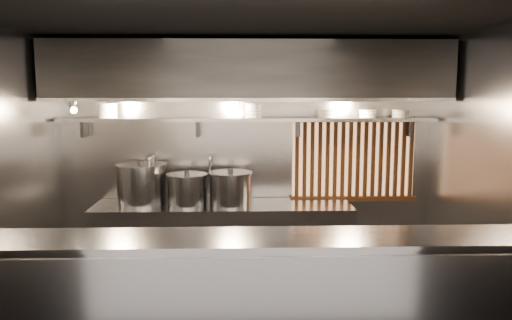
{
  "coord_description": "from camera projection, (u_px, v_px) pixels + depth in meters",
  "views": [
    {
      "loc": [
        -0.09,
        -4.57,
        2.21
      ],
      "look_at": [
        0.07,
        0.55,
        1.5
      ],
      "focal_mm": 35.0,
      "sensor_mm": 36.0,
      "label": 1
    }
  ],
  "objects": [
    {
      "name": "bowl_stack_2",
      "position": [
        327.0,
        114.0,
        5.9
      ],
      "size": [
        0.22,
        0.22,
        0.09
      ],
      "color": "white",
      "rests_on": "bowl_shelf"
    },
    {
      "name": "heat_lamp",
      "position": [
        72.0,
        105.0,
        5.34
      ],
      "size": [
        0.25,
        0.35,
        0.2
      ],
      "color": "#98989D",
      "rests_on": "exhaust_hood"
    },
    {
      "name": "stock_pot_right",
      "position": [
        231.0,
        188.0,
        5.76
      ],
      "size": [
        0.63,
        0.63,
        0.43
      ],
      "rotation": [
        0.0,
        0.0,
        0.28
      ],
      "color": "#98989D",
      "rests_on": "cooking_bench"
    },
    {
      "name": "faucet_right",
      "position": [
        211.0,
        167.0,
        5.99
      ],
      "size": [
        0.04,
        0.3,
        0.5
      ],
      "color": "silver",
      "rests_on": "wall_back"
    },
    {
      "name": "cooking_bench",
      "position": [
        223.0,
        242.0,
        5.88
      ],
      "size": [
        3.0,
        0.7,
        0.9
      ],
      "primitive_type": "cube",
      "color": "#98989D",
      "rests_on": "floor"
    },
    {
      "name": "ceiling",
      "position": [
        250.0,
        25.0,
        4.45
      ],
      "size": [
        4.5,
        4.5,
        0.0
      ],
      "primitive_type": "plane",
      "rotation": [
        3.14,
        0.0,
        0.0
      ],
      "color": "black",
      "rests_on": "wall_back"
    },
    {
      "name": "bowl_stack_4",
      "position": [
        401.0,
        114.0,
        5.93
      ],
      "size": [
        0.22,
        0.22,
        0.09
      ],
      "color": "white",
      "rests_on": "bowl_shelf"
    },
    {
      "name": "wall_back",
      "position": [
        248.0,
        158.0,
        6.13
      ],
      "size": [
        4.5,
        0.0,
        4.5
      ],
      "primitive_type": "plane",
      "rotation": [
        1.57,
        0.0,
        0.0
      ],
      "color": "gray",
      "rests_on": "floor"
    },
    {
      "name": "wall_left",
      "position": [
        5.0,
        180.0,
        4.57
      ],
      "size": [
        0.0,
        3.0,
        3.0
      ],
      "primitive_type": "plane",
      "rotation": [
        1.57,
        0.0,
        1.57
      ],
      "color": "gray",
      "rests_on": "floor"
    },
    {
      "name": "bowl_shelf",
      "position": [
        248.0,
        119.0,
        5.88
      ],
      "size": [
        4.4,
        0.34,
        0.04
      ],
      "primitive_type": "cube",
      "color": "#98989D",
      "rests_on": "wall_back"
    },
    {
      "name": "bowl_stack_3",
      "position": [
        368.0,
        114.0,
        5.92
      ],
      "size": [
        0.22,
        0.22,
        0.09
      ],
      "color": "white",
      "rests_on": "bowl_shelf"
    },
    {
      "name": "stock_pot_mid",
      "position": [
        187.0,
        190.0,
        5.74
      ],
      "size": [
        0.58,
        0.58,
        0.41
      ],
      "rotation": [
        0.0,
        0.0,
        0.28
      ],
      "color": "#98989D",
      "rests_on": "cooking_bench"
    },
    {
      "name": "stock_pot_left",
      "position": [
        142.0,
        184.0,
        5.81
      ],
      "size": [
        0.68,
        0.68,
        0.51
      ],
      "rotation": [
        0.0,
        0.0,
        0.17
      ],
      "color": "#98989D",
      "rests_on": "cooking_bench"
    },
    {
      "name": "serving_counter",
      "position": [
        253.0,
        308.0,
        3.81
      ],
      "size": [
        4.5,
        0.56,
        1.13
      ],
      "color": "#98989D",
      "rests_on": "floor"
    },
    {
      "name": "bowl_stack_0",
      "position": [
        108.0,
        111.0,
        5.82
      ],
      "size": [
        0.23,
        0.23,
        0.17
      ],
      "color": "white",
      "rests_on": "bowl_shelf"
    },
    {
      "name": "faucet_left",
      "position": [
        152.0,
        167.0,
        5.97
      ],
      "size": [
        0.04,
        0.3,
        0.5
      ],
      "color": "silver",
      "rests_on": "wall_back"
    },
    {
      "name": "pendant_bulb",
      "position": [
        240.0,
        113.0,
        5.75
      ],
      "size": [
        0.09,
        0.09,
        0.19
      ],
      "color": "#2D2D30",
      "rests_on": "exhaust_hood"
    },
    {
      "name": "bowl_stack_1",
      "position": [
        254.0,
        111.0,
        5.87
      ],
      "size": [
        0.21,
        0.21,
        0.17
      ],
      "color": "white",
      "rests_on": "bowl_shelf"
    },
    {
      "name": "wall_right",
      "position": [
        488.0,
        178.0,
        4.71
      ],
      "size": [
        0.0,
        3.0,
        3.0
      ],
      "primitive_type": "plane",
      "rotation": [
        1.57,
        0.0,
        -1.57
      ],
      "color": "gray",
      "rests_on": "floor"
    },
    {
      "name": "exhaust_hood",
      "position": [
        248.0,
        72.0,
        5.59
      ],
      "size": [
        4.4,
        0.81,
        0.65
      ],
      "color": "#2D2D30",
      "rests_on": "ceiling"
    },
    {
      "name": "wood_screen",
      "position": [
        354.0,
        159.0,
        6.12
      ],
      "size": [
        1.56,
        0.09,
        1.04
      ],
      "color": "#FFB472",
      "rests_on": "wall_back"
    }
  ]
}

